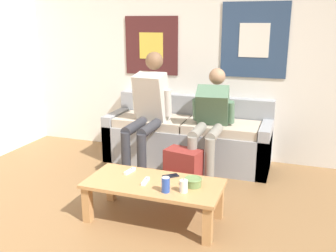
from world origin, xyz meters
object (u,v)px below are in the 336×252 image
at_px(person_seated_adult, 148,108).
at_px(backpack, 183,171).
at_px(couch, 188,138).
at_px(pillar_candle, 184,186).
at_px(cell_phone, 171,176).
at_px(game_controller_near_right, 145,181).
at_px(person_seated_teen, 210,118).
at_px(game_controller_near_left, 130,171).
at_px(drink_can_blue, 166,185).
at_px(coffee_table, 154,189).
at_px(ceramic_bowl, 193,182).

bearing_deg(person_seated_adult, backpack, -37.45).
relative_size(couch, pillar_candle, 17.30).
xyz_separation_m(couch, person_seated_adult, (-0.36, -0.36, 0.43)).
bearing_deg(cell_phone, game_controller_near_right, -129.60).
xyz_separation_m(person_seated_teen, backpack, (-0.16, -0.46, -0.44)).
relative_size(person_seated_adult, pillar_candle, 11.77).
bearing_deg(couch, person_seated_teen, -42.73).
xyz_separation_m(person_seated_adult, backpack, (0.54, -0.41, -0.52)).
relative_size(person_seated_teen, game_controller_near_left, 7.77).
bearing_deg(cell_phone, drink_can_blue, -78.69).
bearing_deg(coffee_table, ceramic_bowl, 5.81).
bearing_deg(person_seated_teen, coffee_table, -101.00).
distance_m(couch, drink_can_blue, 1.60).
bearing_deg(pillar_candle, couch, 105.03).
bearing_deg(coffee_table, person_seated_adult, 114.22).
bearing_deg(backpack, person_seated_teen, 70.52).
distance_m(ceramic_bowl, game_controller_near_left, 0.62).
xyz_separation_m(person_seated_teen, game_controller_near_left, (-0.50, -0.99, -0.29)).
bearing_deg(couch, pillar_candle, -74.97).
bearing_deg(game_controller_near_right, ceramic_bowl, 9.52).
bearing_deg(ceramic_bowl, person_seated_adult, 128.10).
height_order(couch, ceramic_bowl, couch).
height_order(pillar_candle, drink_can_blue, drink_can_blue).
distance_m(couch, backpack, 0.79).
bearing_deg(person_seated_adult, pillar_candle, -56.51).
bearing_deg(backpack, game_controller_near_left, -121.96).
bearing_deg(drink_can_blue, person_seated_teen, 87.28).
bearing_deg(couch, backpack, -77.27).
height_order(person_seated_adult, cell_phone, person_seated_adult).
xyz_separation_m(couch, cell_phone, (0.22, -1.27, 0.06)).
bearing_deg(backpack, ceramic_bowl, -66.19).
xyz_separation_m(drink_can_blue, game_controller_near_right, (-0.22, 0.11, -0.05)).
distance_m(coffee_table, cell_phone, 0.20).
bearing_deg(couch, cell_phone, -80.38).
xyz_separation_m(ceramic_bowl, pillar_candle, (-0.04, -0.13, 0.01)).
relative_size(backpack, cell_phone, 2.87).
distance_m(coffee_table, person_seated_adult, 1.25).
xyz_separation_m(person_seated_adult, game_controller_near_right, (0.42, -1.11, -0.36)).
height_order(person_seated_teen, game_controller_near_right, person_seated_teen).
height_order(coffee_table, person_seated_teen, person_seated_teen).
relative_size(couch, ceramic_bowl, 13.11).
xyz_separation_m(person_seated_adult, ceramic_bowl, (0.82, -1.04, -0.33)).
distance_m(drink_can_blue, game_controller_near_right, 0.25).
height_order(coffee_table, backpack, backpack).
height_order(person_seated_adult, drink_can_blue, person_seated_adult).
bearing_deg(person_seated_adult, drink_can_blue, -62.23).
xyz_separation_m(backpack, drink_can_blue, (0.10, -0.80, 0.21)).
bearing_deg(pillar_candle, cell_phone, 127.16).
bearing_deg(drink_can_blue, coffee_table, 137.80).
distance_m(person_seated_teen, backpack, 0.66).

